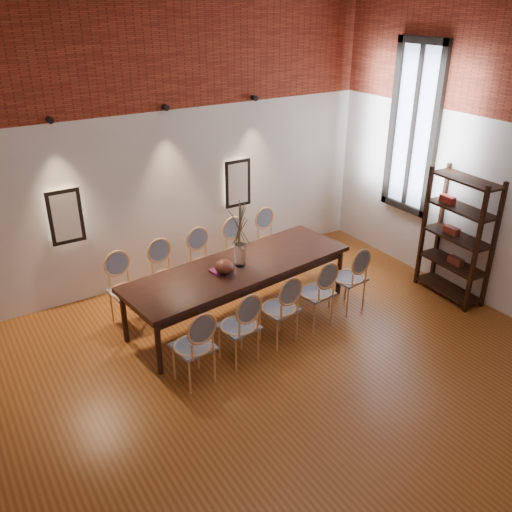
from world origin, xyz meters
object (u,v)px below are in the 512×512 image
chair_far_b (168,277)px  chair_near_b (238,326)px  chair_far_e (273,241)px  chair_near_d (315,292)px  dining_table (240,291)px  chair_near_a (193,346)px  chair_far_d (241,252)px  shelving_rack (457,237)px  book (221,270)px  chair_near_c (279,308)px  chair_far_a (127,291)px  chair_near_e (348,278)px  bowl (224,267)px  chair_far_c (206,264)px  vase (240,255)px

chair_far_b → chair_near_b: bearing=90.0°
chair_far_e → chair_near_d: bearing=68.3°
dining_table → chair_near_a: chair_near_a is taller
chair_far_d → dining_table: bearing=51.5°
shelving_rack → chair_near_a: bearing=-178.7°
chair_near_b → book: 0.92m
chair_near_b → chair_near_d: (1.23, 0.15, 0.00)m
chair_near_c → chair_far_a: (-1.42, 1.40, 0.00)m
chair_near_e → chair_far_e: size_ratio=1.00×
chair_near_e → chair_far_b: (-2.03, 1.32, 0.00)m
bowl → chair_far_c: bearing=78.4°
chair_near_d → chair_far_e: (0.43, 1.62, 0.00)m
chair_near_c → chair_far_b: (-0.80, 1.47, 0.00)m
chair_near_a → chair_near_b: 0.62m
chair_near_d → chair_near_e: bearing=0.0°
chair_far_b → book: size_ratio=3.62×
chair_near_b → chair_far_c: (0.43, 1.62, 0.00)m
chair_near_e → chair_far_e: same height
chair_near_c → chair_far_a: bearing=128.5°
chair_near_a → chair_far_b: (0.43, 1.62, 0.00)m
chair_near_d → chair_far_a: 2.42m
chair_near_e → book: chair_near_e is taller
chair_far_a → shelving_rack: size_ratio=0.52×
vase → shelving_rack: shelving_rack is taller
chair_far_d → chair_far_e: bearing=-180.0°
chair_far_b → chair_far_e: bearing=-180.0°
chair_near_b → chair_near_c: same height
chair_far_d → book: size_ratio=3.62×
book → shelving_rack: bearing=-19.3°
chair_far_c → vase: 0.89m
chair_near_b → shelving_rack: shelving_rack is taller
chair_near_a → chair_far_e: (2.27, 1.84, 0.00)m
chair_near_d → chair_far_e: 1.67m
chair_far_a → bowl: chair_far_a is taller
chair_near_a → chair_far_d: (1.66, 1.77, 0.00)m
chair_far_b → book: 0.88m
chair_near_b → chair_near_e: (1.85, 0.22, 0.00)m
chair_near_e → bowl: size_ratio=3.92×
chair_far_a → shelving_rack: bearing=150.6°
chair_near_a → chair_near_e: same height
vase → chair_near_d: bearing=-45.1°
chair_far_d → bowl: 1.27m
chair_far_c → bowl: chair_far_c is taller
dining_table → book: book is taller
chair_far_b → chair_near_c: bearing=111.7°
chair_near_b → vase: bearing=50.9°
chair_far_b → vase: bearing=129.1°
chair_near_e → chair_far_d: bearing=111.7°
dining_table → chair_far_e: chair_far_e is taller
chair_far_c → book: chair_far_c is taller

